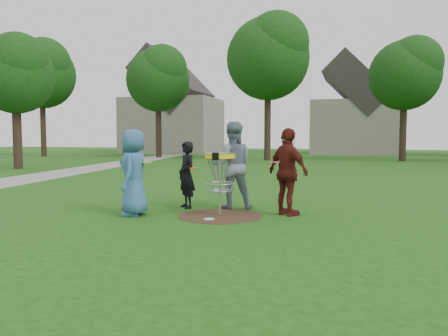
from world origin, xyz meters
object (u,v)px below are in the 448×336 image
(player_blue, at_px, (134,172))
(player_grey, at_px, (232,165))
(player_maroon, at_px, (288,172))
(disc_golf_basket, at_px, (220,168))
(player_black, at_px, (187,175))

(player_blue, bearing_deg, player_grey, 117.67)
(player_blue, relative_size, player_grey, 0.91)
(player_grey, bearing_deg, player_maroon, 140.07)
(player_blue, relative_size, disc_golf_basket, 1.34)
(player_maroon, relative_size, disc_golf_basket, 1.35)
(player_blue, xyz_separation_m, player_grey, (1.77, 1.48, 0.09))
(player_maroon, bearing_deg, player_grey, 16.04)
(player_blue, distance_m, player_black, 1.43)
(player_blue, height_order, player_black, player_blue)
(player_black, bearing_deg, player_maroon, 38.16)
(disc_golf_basket, bearing_deg, player_grey, 90.78)
(player_blue, distance_m, player_grey, 2.31)
(disc_golf_basket, bearing_deg, player_maroon, 19.32)
(player_black, height_order, disc_golf_basket, player_black)
(player_black, xyz_separation_m, disc_golf_basket, (1.06, -0.79, 0.24))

